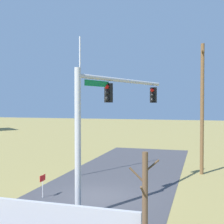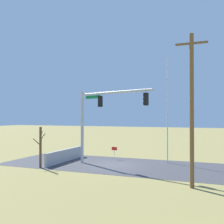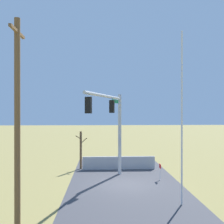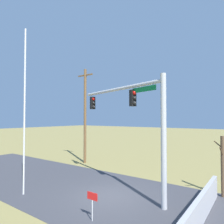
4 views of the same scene
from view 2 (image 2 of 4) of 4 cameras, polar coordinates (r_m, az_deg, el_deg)
ground_plane at (r=23.97m, az=0.47°, el=-11.23°), size 160.00×160.00×0.00m
road_surface at (r=22.87m, az=10.07°, el=-11.71°), size 28.00×8.00×0.01m
sidewalk_corner at (r=25.57m, az=-8.43°, el=-10.55°), size 6.00×6.00×0.01m
retaining_fence at (r=25.90m, az=-9.85°, el=-9.14°), size 0.20×6.49×1.15m
signal_mast at (r=23.24m, az=-2.88°, el=0.07°), size 7.38×2.75×6.64m
flagpole at (r=25.15m, az=11.79°, el=0.40°), size 0.10×0.10×9.71m
utility_pole at (r=16.67m, az=16.72°, el=0.91°), size 1.90×0.26×9.30m
bare_tree at (r=23.13m, az=-15.10°, el=-7.17°), size 1.27×1.02×3.40m
open_sign at (r=26.75m, az=0.51°, el=-8.18°), size 0.56×0.04×1.22m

